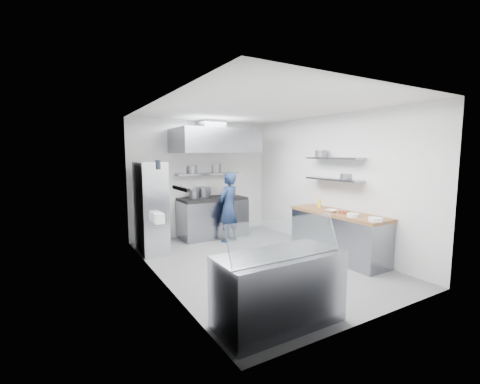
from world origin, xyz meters
TOP-DOWN VIEW (x-y plane):
  - floor at (0.00, 0.00)m, footprint 5.00×5.00m
  - ceiling at (0.00, 0.00)m, footprint 5.00×5.00m
  - wall_back at (0.00, 2.50)m, footprint 3.60×2.80m
  - wall_front at (0.00, -2.50)m, footprint 3.60×2.80m
  - wall_left at (-1.80, 0.00)m, footprint 2.80×5.00m
  - wall_right at (1.80, 0.00)m, footprint 2.80×5.00m
  - gas_range at (0.10, 2.10)m, footprint 1.60×0.80m
  - cooktop at (0.10, 2.10)m, footprint 1.57×0.78m
  - stock_pot_left at (-0.33, 2.19)m, footprint 0.25×0.25m
  - stock_pot_mid at (-0.01, 2.37)m, footprint 0.36×0.36m
  - stock_pot_right at (0.64, 2.20)m, footprint 0.28×0.28m
  - over_range_shelf at (0.10, 2.34)m, footprint 1.60×0.30m
  - shelf_pot_a at (-0.26, 2.52)m, footprint 0.28×0.28m
  - shelf_pot_b at (0.41, 2.57)m, footprint 0.30×0.30m
  - extractor_hood at (0.10, 1.93)m, footprint 1.90×1.15m
  - hood_duct at (0.10, 2.15)m, footprint 0.55×0.55m
  - red_firebox at (-1.25, 2.44)m, footprint 0.22×0.10m
  - chef at (0.23, 1.52)m, footprint 0.69×0.59m
  - wire_rack at (-1.53, 1.57)m, footprint 0.50×0.90m
  - rack_bin_a at (-1.53, 1.00)m, footprint 0.17×0.21m
  - rack_bin_b at (-1.53, 1.28)m, footprint 0.13×0.17m
  - rack_jar at (-1.48, 1.13)m, footprint 0.10×0.10m
  - knife_strip at (-1.78, -0.90)m, footprint 0.04×0.55m
  - prep_counter_base at (1.48, -0.60)m, footprint 0.62×2.00m
  - prep_counter_top at (1.48, -0.60)m, footprint 0.65×2.04m
  - plate_stack_a at (1.33, -1.53)m, footprint 0.23×0.23m
  - plate_stack_b at (1.32, -1.08)m, footprint 0.21×0.21m
  - copper_pan at (1.42, -0.79)m, footprint 0.17×0.17m
  - squeeze_bottle at (1.52, -0.05)m, footprint 0.07×0.07m
  - mixing_bowl at (1.35, -0.56)m, footprint 0.23×0.23m
  - wall_shelf_lower at (1.64, -0.30)m, footprint 0.30×1.30m
  - wall_shelf_upper at (1.64, -0.30)m, footprint 0.30×1.30m
  - shelf_pot_c at (1.78, -0.50)m, footprint 0.24×0.24m
  - shelf_pot_d at (1.65, 0.07)m, footprint 0.24×0.24m
  - display_case at (-1.00, -2.00)m, footprint 1.50×0.70m
  - display_glass at (-1.00, -2.12)m, footprint 1.47×0.19m

SIDE VIEW (x-z plane):
  - floor at x=0.00m, z-range 0.00..0.00m
  - prep_counter_base at x=1.48m, z-range 0.00..0.84m
  - display_case at x=-1.00m, z-range 0.00..0.85m
  - gas_range at x=0.10m, z-range 0.00..0.90m
  - chef at x=0.23m, z-range 0.00..1.59m
  - rack_bin_a at x=-1.53m, z-range 0.71..0.89m
  - prep_counter_top at x=1.48m, z-range 0.84..0.90m
  - mixing_bowl at x=1.35m, z-range 0.90..0.95m
  - wire_rack at x=-1.53m, z-range 0.00..1.85m
  - cooktop at x=0.10m, z-range 0.90..0.96m
  - plate_stack_a at x=1.33m, z-range 0.90..0.96m
  - plate_stack_b at x=1.32m, z-range 0.90..0.96m
  - copper_pan at x=1.42m, z-range 0.90..0.96m
  - squeeze_bottle at x=1.52m, z-range 0.90..1.08m
  - stock_pot_right at x=0.64m, z-range 0.96..1.12m
  - stock_pot_left at x=-0.33m, z-range 0.96..1.16m
  - display_glass at x=-1.00m, z-range 0.86..1.28m
  - stock_pot_mid at x=-0.01m, z-range 0.96..1.20m
  - rack_bin_b at x=-1.53m, z-range 1.22..1.38m
  - wall_back at x=0.00m, z-range 1.39..1.41m
  - wall_front at x=0.00m, z-range 1.39..1.41m
  - wall_left at x=-1.80m, z-range 1.39..1.41m
  - wall_right at x=1.80m, z-range 1.39..1.41m
  - red_firebox at x=-1.25m, z-range 1.29..1.55m
  - wall_shelf_lower at x=1.64m, z-range 1.48..1.52m
  - over_range_shelf at x=0.10m, z-range 1.50..1.54m
  - knife_strip at x=-1.78m, z-range 1.53..1.57m
  - shelf_pot_c at x=1.78m, z-range 1.52..1.62m
  - shelf_pot_a at x=-0.26m, z-range 1.54..1.72m
  - shelf_pot_b at x=0.41m, z-range 1.54..1.76m
  - rack_jar at x=-1.48m, z-range 1.71..1.89m
  - wall_shelf_upper at x=1.64m, z-range 1.90..1.94m
  - shelf_pot_d at x=1.65m, z-range 1.94..2.08m
  - extractor_hood at x=0.10m, z-range 2.02..2.57m
  - hood_duct at x=0.10m, z-range 2.56..2.80m
  - ceiling at x=0.00m, z-range 2.80..2.80m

